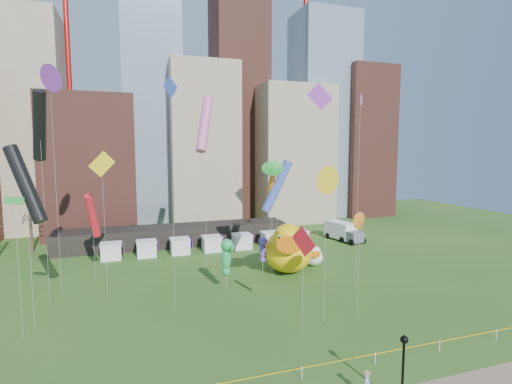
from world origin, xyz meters
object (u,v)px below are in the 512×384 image
object	(u,v)px
small_duck	(313,256)
box_truck	(343,231)
seahorse_purple	(263,247)
lamppost	(403,363)
seahorse_green	(227,254)
big_duck	(288,249)

from	to	relation	value
small_duck	box_truck	bearing A→B (deg)	60.50
seahorse_purple	lamppost	bearing A→B (deg)	-78.86
seahorse_green	seahorse_purple	size ratio (longest dim) A/B	1.22
box_truck	small_duck	bearing A→B (deg)	-146.55
seahorse_green	lamppost	xyz separation A→B (m)	(5.69, -22.42, -1.48)
lamppost	box_truck	size ratio (longest dim) A/B	0.60
seahorse_green	seahorse_purple	xyz separation A→B (m)	(5.87, 4.48, -0.78)
small_duck	seahorse_purple	bearing A→B (deg)	-153.86
small_duck	seahorse_purple	world-z (taller)	seahorse_purple
seahorse_purple	big_duck	bearing A→B (deg)	9.46
small_duck	seahorse_green	bearing A→B (deg)	-141.38
seahorse_green	box_truck	xyz separation A→B (m)	(25.66, 18.18, -2.74)
big_duck	small_duck	distance (m)	5.10
seahorse_purple	seahorse_green	bearing A→B (deg)	-131.12
big_duck	lamppost	size ratio (longest dim) A/B	2.07
big_duck	seahorse_green	xyz separation A→B (m)	(-9.30, -4.36, 1.23)
big_duck	box_truck	size ratio (longest dim) A/B	1.24
big_duck	box_truck	distance (m)	21.47
seahorse_green	seahorse_purple	distance (m)	7.43
big_duck	box_truck	world-z (taller)	big_duck
big_duck	seahorse_green	bearing A→B (deg)	-132.70
big_duck	seahorse_green	world-z (taller)	big_duck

